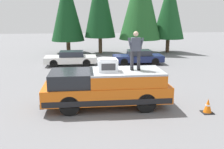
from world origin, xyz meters
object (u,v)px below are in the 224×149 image
at_px(parked_car_white, 71,58).
at_px(traffic_cone, 208,106).
at_px(compressor_unit, 108,65).
at_px(parked_car_navy, 138,57).
at_px(pickup_truck, 107,88).
at_px(person_on_truck_bed, 136,50).

xyz_separation_m(parked_car_white, traffic_cone, (-10.86, -6.24, -0.29)).
distance_m(compressor_unit, parked_car_navy, 10.44).
height_order(pickup_truck, traffic_cone, pickup_truck).
height_order(parked_car_white, traffic_cone, parked_car_white).
relative_size(pickup_truck, parked_car_white, 1.35).
height_order(person_on_truck_bed, parked_car_white, person_on_truck_bed).
bearing_deg(parked_car_navy, compressor_unit, 160.72).
xyz_separation_m(compressor_unit, person_on_truck_bed, (0.19, -1.24, 0.62)).
xyz_separation_m(pickup_truck, parked_car_navy, (9.63, -3.46, -0.29)).
height_order(pickup_truck, compressor_unit, compressor_unit).
bearing_deg(traffic_cone, pickup_truck, 73.58).
distance_m(parked_car_white, traffic_cone, 12.52).
distance_m(person_on_truck_bed, traffic_cone, 3.88).
bearing_deg(parked_car_white, person_on_truck_bed, -160.68).
xyz_separation_m(pickup_truck, traffic_cone, (-1.23, -4.16, -0.58)).
height_order(parked_car_navy, traffic_cone, parked_car_navy).
relative_size(person_on_truck_bed, parked_car_white, 0.41).
relative_size(person_on_truck_bed, traffic_cone, 2.73).
height_order(pickup_truck, parked_car_navy, pickup_truck).
height_order(person_on_truck_bed, traffic_cone, person_on_truck_bed).
distance_m(parked_car_navy, traffic_cone, 10.88).
distance_m(pickup_truck, compressor_unit, 1.06).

